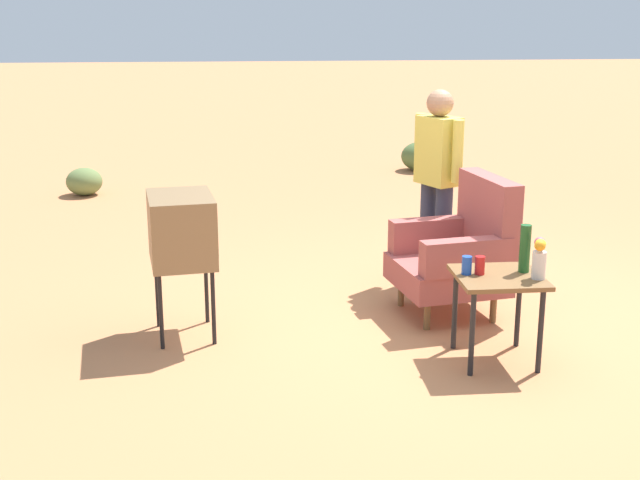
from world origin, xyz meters
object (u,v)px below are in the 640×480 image
Objects in this scene: armchair at (460,251)px; bottle_wine_green at (525,248)px; person_standing at (437,175)px; side_table at (498,288)px; tv_on_stand at (182,230)px; flower_vase at (539,256)px; soda_can_blue at (467,265)px; soda_can_red at (480,265)px.

armchair reaches higher than bottle_wine_green.
armchair is 0.87m from person_standing.
side_table is (0.92, 0.02, 0.01)m from armchair.
tv_on_stand is 2.34m from bottle_wine_green.
person_standing is at bearing -171.33° from flower_vase.
armchair is 1.77× the size of side_table.
bottle_wine_green is at bearing 75.30° from tv_on_stand.
person_standing is at bearing 174.12° from soda_can_blue.
armchair is at bearing 173.30° from soda_can_red.
tv_on_stand is at bearing -82.56° from armchair.
person_standing is (-1.67, -0.04, 0.43)m from side_table.
tv_on_stand is 2.43m from flower_vase.
tv_on_stand reaches higher than flower_vase.
soda_can_blue is 0.38× the size of bottle_wine_green.
soda_can_blue is 0.46× the size of flower_vase.
side_table is 1.87× the size of bottle_wine_green.
tv_on_stand reaches higher than bottle_wine_green.
person_standing reaches higher than soda_can_red.
side_table is at bearing -73.28° from bottle_wine_green.
person_standing reaches higher than armchair.
flower_vase reaches higher than side_table.
bottle_wine_green is (1.61, 0.22, -0.18)m from person_standing.
person_standing is 1.79m from flower_vase.
soda_can_red is (0.62, 1.96, -0.12)m from tv_on_stand.
tv_on_stand is at bearing -63.51° from person_standing.
flower_vase is at bearing 17.53° from bottle_wine_green.
bottle_wine_green is at bearing -162.47° from flower_vase.
person_standing is at bearing 116.49° from tv_on_stand.
person_standing is at bearing -172.17° from bottle_wine_green.
armchair is at bearing 1.66° from person_standing.
armchair is 8.69× the size of soda_can_red.
tv_on_stand is 3.89× the size of flower_vase.
flower_vase is at bearing 8.67° from person_standing.
person_standing is 6.19× the size of flower_vase.
side_table is 4.90× the size of soda_can_red.
bottle_wine_green reaches higher than side_table.
side_table is 2.20m from tv_on_stand.
soda_can_red is (0.03, -0.30, -0.10)m from bottle_wine_green.
armchair is 0.92m from side_table.
person_standing is 5.12× the size of bottle_wine_green.
bottle_wine_green reaches higher than flower_vase.
tv_on_stand reaches higher than soda_can_blue.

